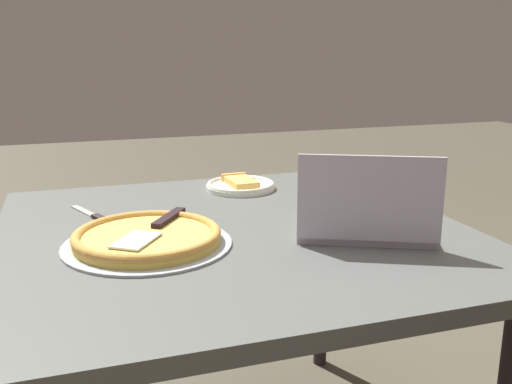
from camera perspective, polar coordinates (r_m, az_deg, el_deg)
name	(u,v)px	position (r m, az deg, el deg)	size (l,w,h in m)	color
dining_table	(234,252)	(1.43, -2.17, -5.95)	(1.09, 1.12, 0.72)	#4F524E
laptop	(365,219)	(1.37, 10.83, -2.63)	(0.37, 0.39, 0.21)	#B6AEC1
pizza_plate	(240,185)	(1.79, -1.56, 0.72)	(0.22, 0.22, 0.04)	white
pizza_tray	(147,238)	(1.31, -10.75, -4.47)	(0.38, 0.38, 0.04)	#9FA8AD
table_knife	(95,216)	(1.55, -15.69, -2.35)	(0.21, 0.10, 0.01)	#B8BAB7
drink_cup	(355,181)	(1.67, 9.85, 1.12)	(0.08, 0.08, 0.11)	red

